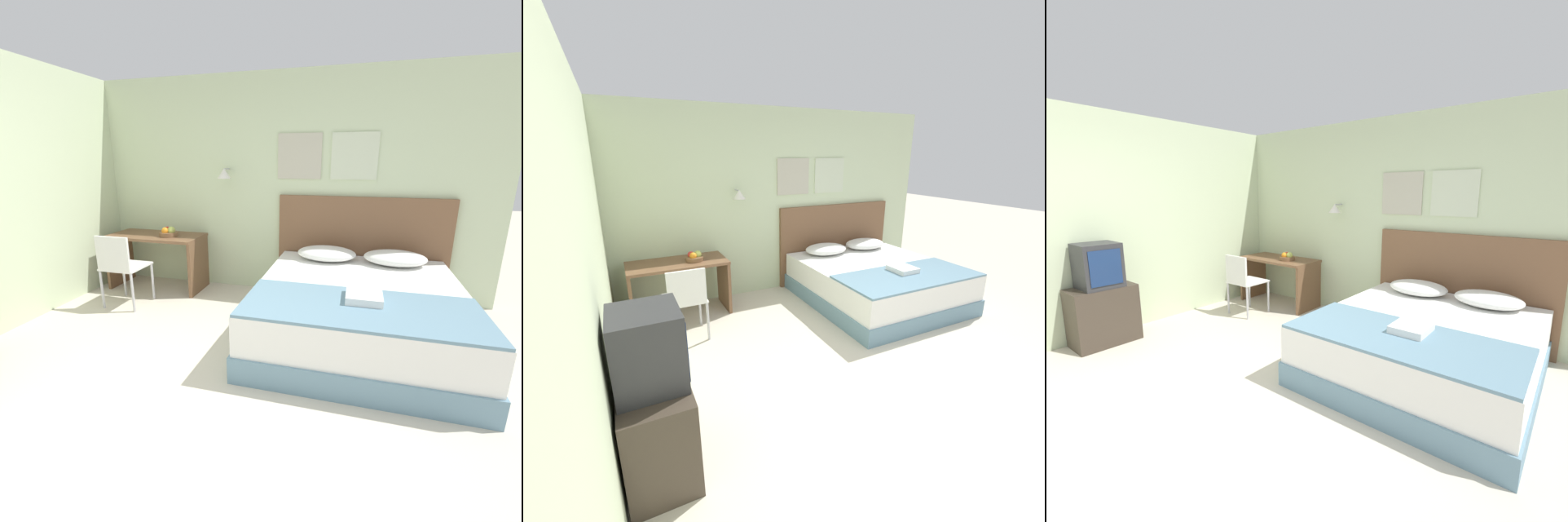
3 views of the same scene
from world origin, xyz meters
TOP-DOWN VIEW (x-y plane):
  - ground_plane at (0.00, 0.00)m, footprint 24.00×24.00m
  - wall_back at (0.01, 2.71)m, footprint 5.29×0.31m
  - bed at (1.12, 1.60)m, footprint 1.87×2.06m
  - headboard at (1.12, 2.65)m, footprint 1.99×0.06m
  - pillow_left at (0.75, 2.33)m, footprint 0.66×0.48m
  - pillow_right at (1.49, 2.33)m, footprint 0.66×0.48m
  - throw_blanket at (1.12, 1.00)m, footprint 1.81×0.82m
  - folded_towel_near_foot at (1.16, 1.14)m, footprint 0.28×0.32m
  - desk at (-1.46, 2.34)m, footprint 1.22×0.59m
  - desk_chair at (-1.50, 1.64)m, footprint 0.44×0.44m
  - fruit_bowl at (-1.25, 2.30)m, footprint 0.23×0.23m

SIDE VIEW (x-z plane):
  - ground_plane at x=0.00m, z-range 0.00..0.00m
  - bed at x=1.12m, z-range 0.00..0.55m
  - desk at x=-1.46m, z-range 0.15..0.87m
  - desk_chair at x=-1.50m, z-range 0.09..0.95m
  - throw_blanket at x=1.12m, z-range 0.55..0.58m
  - folded_towel_near_foot at x=1.16m, z-range 0.58..0.64m
  - headboard at x=1.12m, z-range 0.00..1.25m
  - pillow_left at x=0.75m, z-range 0.55..0.70m
  - pillow_right at x=1.49m, z-range 0.55..0.70m
  - fruit_bowl at x=-1.25m, z-range 0.71..0.83m
  - wall_back at x=0.01m, z-range 0.01..2.66m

